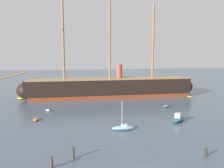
{
  "coord_description": "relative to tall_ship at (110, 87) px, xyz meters",
  "views": [
    {
      "loc": [
        -8.84,
        -26.9,
        15.67
      ],
      "look_at": [
        1.76,
        36.42,
        7.15
      ],
      "focal_mm": 37.43,
      "sensor_mm": 36.0,
      "label": 1
    }
  ],
  "objects": [
    {
      "name": "dinghy_distant_centre",
      "position": [
        -2.1,
        7.87,
        -3.28
      ],
      "size": [
        2.66,
        3.02,
        0.67
      ],
      "color": "gold",
      "rests_on": "ground"
    },
    {
      "name": "dinghy_far_right",
      "position": [
        28.21,
        -4.61,
        -3.4
      ],
      "size": [
        1.66,
        1.97,
        0.43
      ],
      "color": "gold",
      "rests_on": "ground"
    },
    {
      "name": "mooring_piling_nearest",
      "position": [
        6.95,
        -50.13,
        -3.0
      ],
      "size": [
        0.4,
        0.4,
        1.23
      ],
      "primitive_type": "cylinder",
      "color": "#382B1E",
      "rests_on": "ground"
    },
    {
      "name": "sailboat_near_centre",
      "position": [
        -2.9,
        -35.98,
        -3.11
      ],
      "size": [
        4.74,
        1.5,
        6.13
      ],
      "color": "#7FB2D6",
      "rests_on": "ground"
    },
    {
      "name": "tall_ship",
      "position": [
        0.0,
        0.0,
        0.0
      ],
      "size": [
        69.06,
        14.1,
        33.24
      ],
      "color": "brown",
      "rests_on": "ground"
    },
    {
      "name": "dinghy_alongside_bow",
      "position": [
        -19.8,
        -16.94,
        -3.38
      ],
      "size": [
        1.78,
        2.15,
        0.47
      ],
      "color": "silver",
      "rests_on": "ground"
    },
    {
      "name": "mooring_piling_left_pair",
      "position": [
        -13.02,
        -47.51,
        -2.77
      ],
      "size": [
        0.36,
        0.36,
        1.71
      ],
      "primitive_type": "cylinder",
      "color": "#423323",
      "rests_on": "ground"
    },
    {
      "name": "seagull_in_flight",
      "position": [
        5.8,
        -18.65,
        13.19
      ],
      "size": [
        1.38,
        0.41,
        0.14
      ],
      "color": "silver"
    },
    {
      "name": "dinghy_mid_left",
      "position": [
        -21.65,
        -26.13,
        -3.34
      ],
      "size": [
        1.04,
        2.37,
        0.56
      ],
      "color": "orange",
      "rests_on": "ground"
    },
    {
      "name": "dinghy_far_left",
      "position": [
        -30.69,
        1.22,
        -3.27
      ],
      "size": [
        3.23,
        2.52,
        0.7
      ],
      "color": "gold",
      "rests_on": "ground"
    },
    {
      "name": "motorboat_mid_right",
      "position": [
        11.02,
        -32.06,
        -2.91
      ],
      "size": [
        4.7,
        4.94,
        2.03
      ],
      "color": "#236670",
      "rests_on": "ground"
    },
    {
      "name": "dinghy_alongside_stern",
      "position": [
        13.85,
        -18.21,
        -3.29
      ],
      "size": [
        3.0,
        2.67,
        0.67
      ],
      "color": "gray",
      "rests_on": "ground"
    },
    {
      "name": "mooring_piling_right_pair",
      "position": [
        -15.97,
        -49.98,
        -2.81
      ],
      "size": [
        0.4,
        0.4,
        1.63
      ],
      "primitive_type": "cylinder",
      "color": "#4C3D2D",
      "rests_on": "ground"
    }
  ]
}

